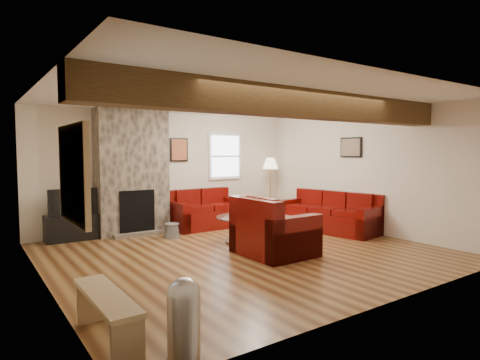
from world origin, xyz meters
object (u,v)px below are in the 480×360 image
(loveseat, at_px, (206,209))
(television, at_px, (72,201))
(sofa_three, at_px, (329,211))
(floor_lamp, at_px, (270,167))
(coffee_table, at_px, (243,229))
(tv_cabinet, at_px, (73,227))
(armchair_red, at_px, (275,226))

(loveseat, height_order, television, television)
(sofa_three, distance_m, floor_lamp, 2.03)
(coffee_table, xyz_separation_m, television, (-2.51, 1.98, 0.49))
(loveseat, height_order, tv_cabinet, loveseat)
(floor_lamp, bearing_deg, loveseat, -178.74)
(coffee_table, distance_m, floor_lamp, 2.85)
(loveseat, xyz_separation_m, floor_lamp, (1.85, 0.04, 0.88))
(sofa_three, height_order, loveseat, loveseat)
(television, xyz_separation_m, floor_lamp, (4.53, -0.26, 0.56))
(television, bearing_deg, loveseat, -6.38)
(loveseat, height_order, coffee_table, loveseat)
(armchair_red, bearing_deg, television, 39.28)
(tv_cabinet, height_order, television, television)
(loveseat, relative_size, armchair_red, 1.36)
(loveseat, relative_size, coffee_table, 1.58)
(sofa_three, xyz_separation_m, coffee_table, (-2.12, 0.11, -0.16))
(television, relative_size, floor_lamp, 0.57)
(armchair_red, distance_m, tv_cabinet, 3.84)
(sofa_three, relative_size, armchair_red, 1.83)
(coffee_table, bearing_deg, loveseat, 84.17)
(loveseat, distance_m, armchair_red, 2.66)
(sofa_three, bearing_deg, coffee_table, -102.13)
(coffee_table, bearing_deg, television, 141.79)
(armchair_red, bearing_deg, sofa_three, -68.84)
(television, bearing_deg, tv_cabinet, 0.00)
(armchair_red, distance_m, television, 3.84)
(floor_lamp, bearing_deg, armchair_red, -127.80)
(armchair_red, bearing_deg, floor_lamp, -38.23)
(loveseat, height_order, floor_lamp, floor_lamp)
(sofa_three, relative_size, loveseat, 1.35)
(floor_lamp, bearing_deg, television, 176.72)
(coffee_table, relative_size, television, 1.15)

